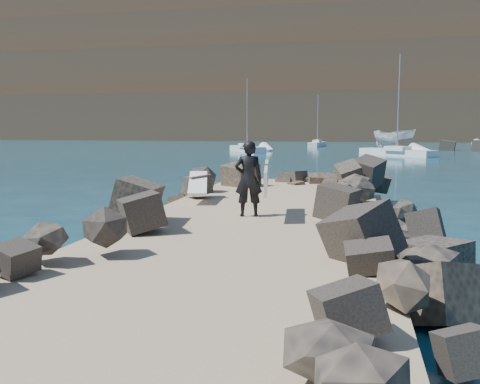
{
  "coord_description": "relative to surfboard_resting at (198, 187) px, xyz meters",
  "views": [
    {
      "loc": [
        2.29,
        -11.77,
        2.85
      ],
      "look_at": [
        0.0,
        -1.0,
        1.5
      ],
      "focal_mm": 40.0,
      "sensor_mm": 36.0,
      "label": 1
    }
  ],
  "objects": [
    {
      "name": "surfboard_resting",
      "position": [
        0.0,
        0.0,
        0.0
      ],
      "size": [
        1.09,
        2.25,
        0.07
      ],
      "primitive_type": "cube",
      "rotation": [
        0.0,
        0.0,
        0.26
      ],
      "color": "white",
      "rests_on": "riprap_left"
    },
    {
      "name": "boat_imported",
      "position": [
        10.1,
        62.05,
        0.21
      ],
      "size": [
        6.7,
        5.68,
        2.5
      ],
      "primitive_type": "imported",
      "rotation": [
        0.0,
        0.0,
        0.97
      ],
      "color": "silver",
      "rests_on": "ground"
    },
    {
      "name": "headland",
      "position": [
        12.33,
        156.23,
        14.96
      ],
      "size": [
        360.0,
        140.0,
        32.0
      ],
      "primitive_type": "cube",
      "color": "#2D4919",
      "rests_on": "ground"
    },
    {
      "name": "sailboat_b",
      "position": [
        -0.51,
        61.9,
        -0.69
      ],
      "size": [
        2.34,
        6.23,
        7.45
      ],
      "color": "silver",
      "rests_on": "ground"
    },
    {
      "name": "headland_buildings",
      "position": [
        19.14,
        148.43,
        32.93
      ],
      "size": [
        137.5,
        30.5,
        5.0
      ],
      "color": "white",
      "rests_on": "headland"
    },
    {
      "name": "sailboat_a",
      "position": [
        -7.17,
        43.71,
        -0.69
      ],
      "size": [
        5.18,
        6.55,
        8.36
      ],
      "color": "silver",
      "rests_on": "ground"
    },
    {
      "name": "ground",
      "position": [
        2.33,
        -3.77,
        -1.04
      ],
      "size": [
        800.0,
        800.0,
        0.0
      ],
      "primitive_type": "plane",
      "color": "#0F384C",
      "rests_on": "ground"
    },
    {
      "name": "riprap_right",
      "position": [
        5.23,
        -5.27,
        -0.54
      ],
      "size": [
        2.6,
        22.0,
        1.0
      ],
      "primitive_type": "cube",
      "color": "black",
      "rests_on": "ground"
    },
    {
      "name": "surfer_with_board",
      "position": [
        2.12,
        -2.46,
        0.52
      ],
      "size": [
        1.05,
        2.35,
        1.9
      ],
      "color": "black",
      "rests_on": "jetty"
    },
    {
      "name": "jetty",
      "position": [
        2.33,
        -5.77,
        -0.74
      ],
      "size": [
        6.0,
        26.0,
        0.6
      ],
      "primitive_type": "cube",
      "color": "#8C7759",
      "rests_on": "ground"
    },
    {
      "name": "riprap_left",
      "position": [
        -0.57,
        -5.27,
        -0.54
      ],
      "size": [
        2.6,
        22.0,
        1.0
      ],
      "primitive_type": "cube",
      "color": "black",
      "rests_on": "ground"
    },
    {
      "name": "sailboat_c",
      "position": [
        8.77,
        38.99,
        -0.69
      ],
      "size": [
        7.2,
        7.2,
        9.93
      ],
      "color": "silver",
      "rests_on": "ground"
    }
  ]
}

